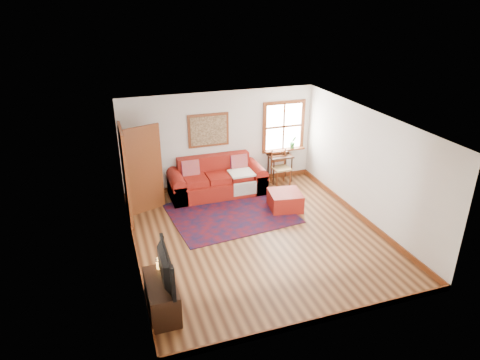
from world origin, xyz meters
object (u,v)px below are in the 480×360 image
object	(u,v)px
red_leather_sofa	(217,182)
side_table	(280,160)
media_cabinet	(162,296)
red_ottoman	(285,200)
ladder_back_chair	(280,166)

from	to	relation	value
red_leather_sofa	side_table	xyz separation A→B (m)	(1.81, 0.21, 0.30)
media_cabinet	red_ottoman	bearing A→B (deg)	38.44
red_leather_sofa	side_table	distance (m)	1.85
media_cabinet	red_leather_sofa	bearing A→B (deg)	62.85
red_ottoman	red_leather_sofa	bearing A→B (deg)	143.02
red_leather_sofa	side_table	bearing A→B (deg)	6.60
side_table	media_cabinet	size ratio (longest dim) A/B	0.73
ladder_back_chair	media_cabinet	world-z (taller)	ladder_back_chair
red_ottoman	ladder_back_chair	distance (m)	1.44
red_leather_sofa	media_cabinet	bearing A→B (deg)	-117.15
red_ottoman	ladder_back_chair	size ratio (longest dim) A/B	0.77
red_ottoman	media_cabinet	world-z (taller)	media_cabinet
red_ottoman	side_table	distance (m)	1.67
side_table	ladder_back_chair	distance (m)	0.23
red_leather_sofa	ladder_back_chair	size ratio (longest dim) A/B	2.52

